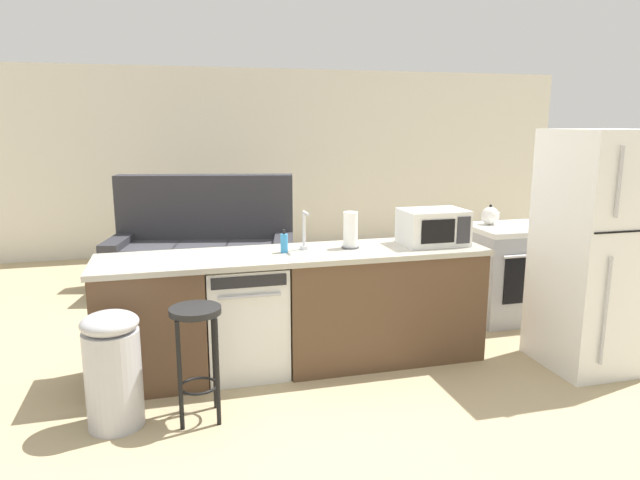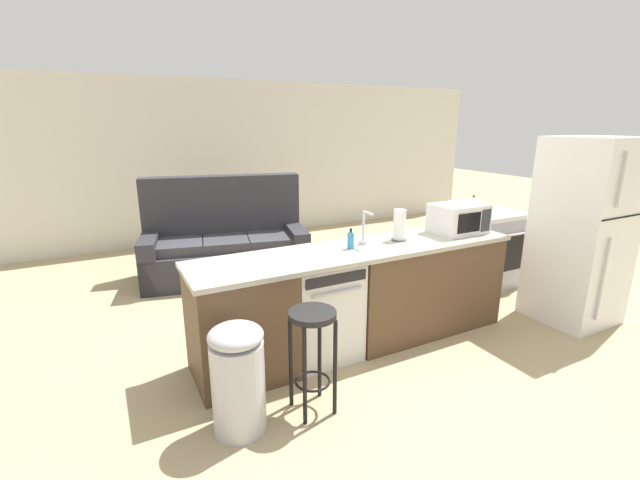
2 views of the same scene
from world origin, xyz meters
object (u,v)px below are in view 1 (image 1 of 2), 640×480
refrigerator (597,251)px  kettle (490,216)px  dishwasher (245,317)px  paper_towel_roll (350,230)px  couch (204,254)px  stove_range (510,272)px  bar_stool (196,339)px  trash_bin (113,368)px  microwave (433,227)px  soap_bottle (284,243)px

refrigerator → kettle: refrigerator is taller
dishwasher → paper_towel_roll: (0.84, 0.04, 0.62)m
couch → stove_range: bearing=-32.8°
bar_stool → trash_bin: same height
stove_range → couch: (-2.76, 1.77, -0.06)m
dishwasher → microwave: (1.51, -0.00, 0.62)m
refrigerator → kettle: (-0.17, 1.23, 0.08)m
microwave → paper_towel_roll: (-0.68, 0.04, -0.00)m
kettle → trash_bin: kettle is taller
stove_range → refrigerator: bearing=-90.0°
dishwasher → trash_bin: bearing=-145.9°
microwave → soap_bottle: bearing=179.3°
dishwasher → refrigerator: size_ratio=0.46×
refrigerator → dishwasher: bearing=168.1°
bar_stool → microwave: bearing=18.7°
stove_range → bar_stool: stove_range is taller
paper_towel_roll → bar_stool: size_ratio=0.38×
microwave → paper_towel_roll: 0.68m
bar_stool → dishwasher: bearing=59.3°
dishwasher → trash_bin: 1.07m
microwave → soap_bottle: size_ratio=2.84×
dishwasher → kettle: kettle is taller
trash_bin → couch: couch is taller
soap_bottle → bar_stool: (-0.69, -0.66, -0.44)m
dishwasher → refrigerator: refrigerator is taller
microwave → kettle: size_ratio=2.44×
paper_towel_roll → trash_bin: 1.95m
stove_range → paper_towel_roll: paper_towel_roll is taller
bar_stool → couch: bearing=85.6°
refrigerator → paper_towel_roll: size_ratio=6.41×
paper_towel_roll → couch: 2.57m
dishwasher → microwave: size_ratio=1.68×
dishwasher → stove_range: size_ratio=0.93×
refrigerator → paper_towel_roll: (-1.76, 0.59, 0.13)m
microwave → refrigerator: bearing=-26.7°
soap_bottle → trash_bin: 1.47m
trash_bin → couch: size_ratio=0.34×
refrigerator → kettle: size_ratio=8.81×
paper_towel_roll → trash_bin: (-1.72, -0.64, -0.66)m
soap_bottle → couch: (-0.47, 2.31, -0.58)m
microwave → kettle: (0.92, 0.68, -0.05)m
stove_range → soap_bottle: 2.41m
refrigerator → bar_stool: bearing=-178.2°
soap_bottle → kettle: size_ratio=0.86×
stove_range → bar_stool: size_ratio=1.22×
dishwasher → soap_bottle: 0.63m
refrigerator → trash_bin: 3.53m
bar_stool → trash_bin: size_ratio=1.00×
kettle → trash_bin: bearing=-158.9°
microwave → soap_bottle: 1.20m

